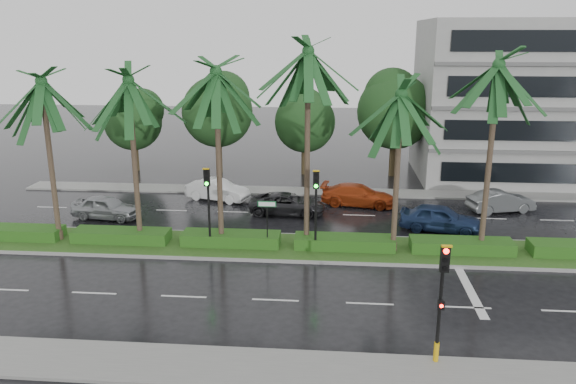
# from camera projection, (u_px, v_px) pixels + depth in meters

# --- Properties ---
(ground) EXTENTS (120.00, 120.00, 0.00)m
(ground) POSITION_uv_depth(u_px,v_px,m) (286.00, 256.00, 28.74)
(ground) COLOR black
(ground) RESTS_ON ground
(near_sidewalk) EXTENTS (40.00, 2.40, 0.12)m
(near_sidewalk) POSITION_uv_depth(u_px,v_px,m) (259.00, 369.00, 18.94)
(near_sidewalk) COLOR slate
(near_sidewalk) RESTS_ON ground
(far_sidewalk) EXTENTS (40.00, 2.00, 0.12)m
(far_sidewalk) POSITION_uv_depth(u_px,v_px,m) (300.00, 191.00, 40.23)
(far_sidewalk) COLOR slate
(far_sidewalk) RESTS_ON ground
(median) EXTENTS (36.00, 4.00, 0.15)m
(median) POSITION_uv_depth(u_px,v_px,m) (287.00, 247.00, 29.67)
(median) COLOR gray
(median) RESTS_ON ground
(hedge) EXTENTS (35.20, 1.40, 0.60)m
(hedge) POSITION_uv_depth(u_px,v_px,m) (287.00, 240.00, 29.57)
(hedge) COLOR #1A4C15
(hedge) RESTS_ON median
(lane_markings) EXTENTS (34.00, 13.06, 0.01)m
(lane_markings) POSITION_uv_depth(u_px,v_px,m) (345.00, 261.00, 28.08)
(lane_markings) COLOR silver
(lane_markings) RESTS_ON ground
(palm_row) EXTENTS (26.30, 4.20, 10.82)m
(palm_row) POSITION_uv_depth(u_px,v_px,m) (262.00, 88.00, 27.52)
(palm_row) COLOR #3C2D22
(palm_row) RESTS_ON median
(signal_near) EXTENTS (0.34, 0.45, 4.36)m
(signal_near) POSITION_uv_depth(u_px,v_px,m) (441.00, 299.00, 18.57)
(signal_near) COLOR black
(signal_near) RESTS_ON near_sidewalk
(signal_median_left) EXTENTS (0.34, 0.42, 4.36)m
(signal_median_left) POSITION_uv_depth(u_px,v_px,m) (208.00, 196.00, 28.53)
(signal_median_left) COLOR black
(signal_median_left) RESTS_ON median
(signal_median_right) EXTENTS (0.34, 0.42, 4.36)m
(signal_median_right) POSITION_uv_depth(u_px,v_px,m) (316.00, 199.00, 28.09)
(signal_median_right) COLOR black
(signal_median_right) RESTS_ON median
(street_sign) EXTENTS (0.95, 0.09, 2.60)m
(street_sign) POSITION_uv_depth(u_px,v_px,m) (267.00, 213.00, 28.70)
(street_sign) COLOR black
(street_sign) RESTS_ON median
(bg_trees) EXTENTS (33.14, 5.86, 8.47)m
(bg_trees) POSITION_uv_depth(u_px,v_px,m) (325.00, 111.00, 44.09)
(bg_trees) COLOR #3E321C
(bg_trees) RESTS_ON ground
(building) EXTENTS (16.00, 10.00, 12.00)m
(building) POSITION_uv_depth(u_px,v_px,m) (527.00, 101.00, 43.00)
(building) COLOR gray
(building) RESTS_ON ground
(car_silver) EXTENTS (2.24, 4.39, 1.43)m
(car_silver) POSITION_uv_depth(u_px,v_px,m) (106.00, 207.00, 34.34)
(car_silver) COLOR gray
(car_silver) RESTS_ON ground
(car_white) EXTENTS (2.68, 4.57, 1.42)m
(car_white) POSITION_uv_depth(u_px,v_px,m) (218.00, 190.00, 38.16)
(car_white) COLOR white
(car_white) RESTS_ON ground
(car_darkgrey) EXTENTS (2.39, 4.84, 1.32)m
(car_darkgrey) POSITION_uv_depth(u_px,v_px,m) (287.00, 204.00, 35.24)
(car_darkgrey) COLOR #242427
(car_darkgrey) RESTS_ON ground
(car_red) EXTENTS (2.71, 5.09, 1.41)m
(car_red) POSITION_uv_depth(u_px,v_px,m) (358.00, 195.00, 36.98)
(car_red) COLOR #A73612
(car_red) RESTS_ON ground
(car_blue) EXTENTS (2.80, 4.83, 1.54)m
(car_blue) POSITION_uv_depth(u_px,v_px,m) (440.00, 218.00, 32.15)
(car_blue) COLOR navy
(car_blue) RESTS_ON ground
(car_grey) EXTENTS (2.59, 4.45, 1.39)m
(car_grey) POSITION_uv_depth(u_px,v_px,m) (501.00, 201.00, 35.63)
(car_grey) COLOR #535657
(car_grey) RESTS_ON ground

